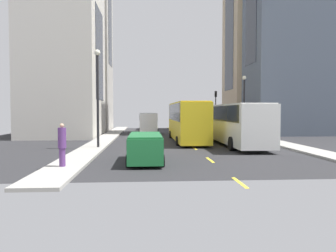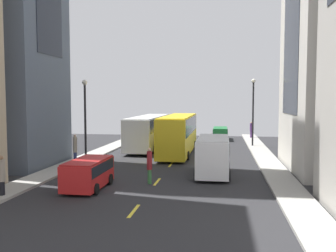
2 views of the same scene
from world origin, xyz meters
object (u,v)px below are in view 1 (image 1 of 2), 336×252
(city_bus_white, at_px, (234,121))
(car_green_0, at_px, (145,146))
(pedestrian_walking_far, at_px, (221,122))
(delivery_van_white, at_px, (148,122))
(traffic_light_near_corner, at_px, (216,102))
(car_red_1, at_px, (199,124))
(pedestrian_crossing_mid, at_px, (62,144))
(streetcar_yellow, at_px, (187,118))
(pedestrian_waiting_curb, at_px, (245,124))
(pedestrian_crossing_near, at_px, (177,123))

(city_bus_white, bearing_deg, car_green_0, 50.58)
(car_green_0, bearing_deg, pedestrian_walking_far, -110.47)
(delivery_van_white, relative_size, traffic_light_near_corner, 0.91)
(car_green_0, relative_size, traffic_light_near_corner, 0.82)
(car_red_1, distance_m, pedestrian_walking_far, 4.50)
(car_green_0, bearing_deg, pedestrian_crossing_mid, 25.33)
(streetcar_yellow, relative_size, pedestrian_waiting_curb, 5.64)
(streetcar_yellow, xyz_separation_m, pedestrian_walking_far, (-7.16, -17.02, -0.89))
(pedestrian_waiting_curb, bearing_deg, pedestrian_crossing_near, -14.88)
(city_bus_white, xyz_separation_m, pedestrian_crossing_mid, (11.35, 10.84, -0.76))
(delivery_van_white, relative_size, pedestrian_walking_far, 2.50)
(streetcar_yellow, relative_size, car_green_0, 2.63)
(delivery_van_white, xyz_separation_m, pedestrian_waiting_curb, (-11.00, 3.16, -0.21))
(pedestrian_waiting_curb, bearing_deg, streetcar_yellow, 66.64)
(car_green_0, relative_size, pedestrian_crossing_near, 2.13)
(pedestrian_walking_far, height_order, traffic_light_near_corner, traffic_light_near_corner)
(car_green_0, height_order, pedestrian_waiting_curb, pedestrian_waiting_curb)
(pedestrian_crossing_near, relative_size, traffic_light_near_corner, 0.38)
(car_green_0, height_order, car_red_1, car_red_1)
(streetcar_yellow, xyz_separation_m, car_green_0, (3.83, 12.43, -1.20))
(car_green_0, bearing_deg, delivery_van_white, -90.91)
(car_red_1, height_order, pedestrian_crossing_mid, pedestrian_crossing_mid)
(pedestrian_walking_far, bearing_deg, pedestrian_crossing_near, -40.99)
(car_red_1, xyz_separation_m, pedestrian_crossing_mid, (11.27, 28.80, 0.26))
(pedestrian_crossing_near, distance_m, pedestrian_crossing_mid, 28.27)
(delivery_van_white, height_order, pedestrian_crossing_mid, delivery_van_white)
(pedestrian_crossing_near, height_order, traffic_light_near_corner, traffic_light_near_corner)
(pedestrian_waiting_curb, bearing_deg, traffic_light_near_corner, -62.49)
(pedestrian_walking_far, bearing_deg, city_bus_white, 7.45)
(traffic_light_near_corner, bearing_deg, car_green_0, 71.55)
(pedestrian_walking_far, bearing_deg, pedestrian_crossing_mid, -8.05)
(car_green_0, xyz_separation_m, traffic_light_near_corner, (-10.81, -32.39, 3.21))
(streetcar_yellow, bearing_deg, pedestrian_walking_far, -112.81)
(car_green_0, bearing_deg, traffic_light_near_corner, -108.45)
(car_red_1, bearing_deg, traffic_light_near_corner, -122.74)
(car_green_0, distance_m, pedestrian_crossing_near, 25.54)
(car_green_0, relative_size, pedestrian_walking_far, 2.25)
(delivery_van_white, xyz_separation_m, traffic_light_near_corner, (-10.45, -10.15, 2.62))
(pedestrian_walking_far, height_order, pedestrian_crossing_near, pedestrian_walking_far)
(pedestrian_crossing_near, relative_size, pedestrian_waiting_curb, 1.01)
(delivery_van_white, distance_m, pedestrian_waiting_curb, 11.45)
(delivery_van_white, bearing_deg, city_bus_white, 117.79)
(car_green_0, distance_m, traffic_light_near_corner, 34.30)
(car_red_1, relative_size, pedestrian_crossing_near, 1.85)
(streetcar_yellow, height_order, pedestrian_crossing_mid, streetcar_yellow)
(delivery_van_white, distance_m, pedestrian_walking_far, 12.85)
(pedestrian_crossing_mid, bearing_deg, pedestrian_waiting_curb, 124.22)
(pedestrian_walking_far, height_order, pedestrian_waiting_curb, pedestrian_waiting_curb)
(pedestrian_walking_far, relative_size, traffic_light_near_corner, 0.36)
(delivery_van_white, distance_m, pedestrian_crossing_mid, 24.52)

